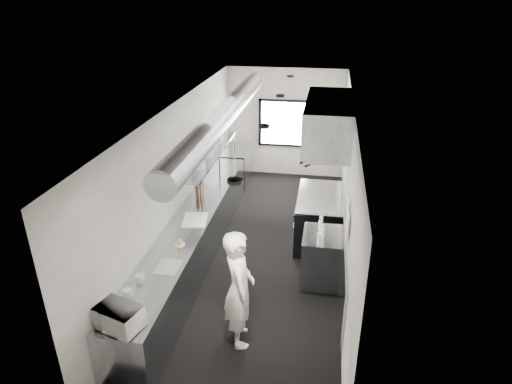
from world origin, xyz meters
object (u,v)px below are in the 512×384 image
at_px(deli_tub_a, 128,293).
at_px(squeeze_bottle_c, 322,229).
at_px(squeeze_bottle_d, 320,225).
at_px(squeeze_bottle_e, 321,220).
at_px(cutting_board, 195,220).
at_px(microwave, 119,317).
at_px(squeeze_bottle_b, 323,233).
at_px(plate_stack_b, 207,148).
at_px(plate_stack_c, 212,141).
at_px(plate_stack_d, 216,134).
at_px(line_cook, 239,289).
at_px(exhaust_hood, 328,123).
at_px(small_plate, 180,245).
at_px(range, 318,218).
at_px(plate_stack_a, 198,160).
at_px(knife_block, 200,190).
at_px(prep_counter, 193,240).
at_px(pass_shelf, 210,155).
at_px(squeeze_bottle_a, 319,239).
at_px(bottle_station, 322,258).
at_px(deli_tub_b, 140,278).
at_px(far_work_table, 235,166).

bearing_deg(deli_tub_a, squeeze_bottle_c, 39.98).
height_order(squeeze_bottle_d, squeeze_bottle_e, squeeze_bottle_e).
bearing_deg(cutting_board, microwave, -92.11).
bearing_deg(squeeze_bottle_b, squeeze_bottle_c, 92.65).
distance_m(plate_stack_b, squeeze_bottle_c, 2.85).
bearing_deg(plate_stack_c, cutting_board, -85.93).
bearing_deg(microwave, plate_stack_d, 106.78).
bearing_deg(line_cook, exhaust_hood, -36.21).
relative_size(small_plate, squeeze_bottle_b, 0.96).
xyz_separation_m(range, small_plate, (-2.10, -2.09, 0.44)).
xyz_separation_m(line_cook, plate_stack_a, (-1.25, 2.50, 0.85)).
bearing_deg(small_plate, squeeze_bottle_b, 14.84).
bearing_deg(squeeze_bottle_e, knife_block, 161.67).
distance_m(deli_tub_a, knife_block, 3.12).
height_order(deli_tub_a, cutting_board, deli_tub_a).
distance_m(prep_counter, knife_block, 1.08).
xyz_separation_m(plate_stack_d, squeeze_bottle_e, (2.31, -2.01, -0.77)).
bearing_deg(pass_shelf, plate_stack_c, 90.45).
distance_m(deli_tub_a, plate_stack_b, 3.64).
bearing_deg(squeeze_bottle_d, plate_stack_d, 136.66).
bearing_deg(range, squeeze_bottle_e, -86.66).
height_order(cutting_board, plate_stack_b, plate_stack_b).
bearing_deg(squeeze_bottle_d, squeeze_bottle_a, -89.79).
height_order(bottle_station, line_cook, line_cook).
bearing_deg(plate_stack_c, small_plate, -87.23).
bearing_deg(plate_stack_c, squeeze_bottle_e, -34.77).
relative_size(microwave, deli_tub_b, 3.95).
relative_size(microwave, squeeze_bottle_c, 2.86).
xyz_separation_m(knife_block, plate_stack_c, (0.06, 0.81, 0.72)).
xyz_separation_m(deli_tub_a, plate_stack_d, (0.12, 4.35, 0.82)).
distance_m(prep_counter, range, 2.50).
distance_m(exhaust_hood, plate_stack_b, 2.38).
relative_size(cutting_board, plate_stack_d, 1.37).
relative_size(range, bottle_station, 1.78).
bearing_deg(prep_counter, deli_tub_a, -94.54).
relative_size(pass_shelf, microwave, 6.16).
distance_m(plate_stack_b, squeeze_bottle_b, 2.94).
distance_m(range, knife_block, 2.38).
height_order(bottle_station, far_work_table, same).
bearing_deg(squeeze_bottle_b, plate_stack_c, 138.98).
xyz_separation_m(bottle_station, squeeze_bottle_d, (-0.06, 0.17, 0.53)).
bearing_deg(exhaust_hood, squeeze_bottle_b, -88.48).
bearing_deg(deli_tub_b, range, 52.75).
height_order(deli_tub_a, plate_stack_a, plate_stack_a).
xyz_separation_m(prep_counter, cutting_board, (0.08, -0.06, 0.46)).
height_order(plate_stack_b, plate_stack_c, plate_stack_c).
bearing_deg(squeeze_bottle_d, deli_tub_b, -142.34).
bearing_deg(far_work_table, squeeze_bottle_b, -60.30).
bearing_deg(squeeze_bottle_d, small_plate, -158.28).
height_order(prep_counter, bottle_station, same).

